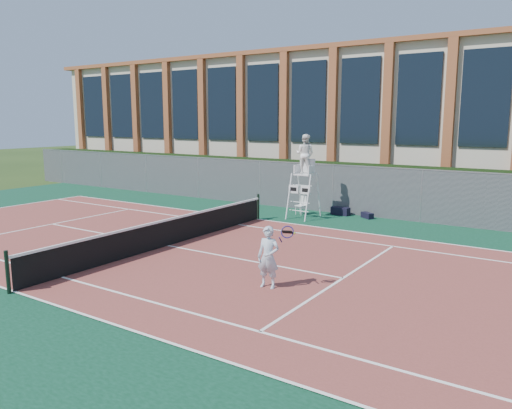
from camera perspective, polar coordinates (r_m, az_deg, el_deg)
The scene contains 12 objects.
ground at distance 17.21m, azimuth -10.06°, elevation -4.74°, with size 120.00×120.00×0.00m, color #233814.
apron at distance 17.92m, azimuth -7.85°, elevation -4.09°, with size 36.00×20.00×0.01m, color #0B331D.
tennis_court at distance 17.20m, azimuth -10.06°, elevation -4.68°, with size 23.77×10.97×0.02m, color brown.
tennis_net at distance 17.08m, azimuth -10.11°, elevation -3.00°, with size 0.10×11.30×1.10m.
fence at distance 24.03m, azimuth 4.44°, elevation 2.13°, with size 40.00×0.06×2.20m, color #595E60, non-canonical shape.
hedge at distance 25.07m, azimuth 5.78°, elevation 2.42°, with size 40.00×1.40×2.20m, color black.
building at distance 32.13m, azimuth 12.58°, elevation 9.26°, with size 45.00×10.60×8.22m.
umpire_chair at distance 21.64m, azimuth 5.62°, elevation 5.50°, with size 1.03×1.58×3.67m.
plastic_chair at distance 22.61m, azimuth 5.27°, elevation 0.10°, with size 0.46×0.46×0.84m.
sports_bag_near at distance 22.73m, azimuth 9.62°, elevation -0.74°, with size 0.83×0.33×0.36m, color black.
sports_bag_far at distance 22.21m, azimuth 12.59°, elevation -1.22°, with size 0.62×0.27×0.25m, color black.
tennis_player at distance 12.62m, azimuth 1.44°, elevation -6.01°, with size 0.92×0.65×1.61m.
Camera 1 is at (11.55, -12.03, 4.23)m, focal length 35.00 mm.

